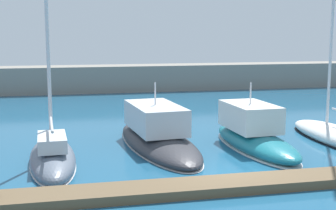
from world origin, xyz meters
The scene contains 6 objects.
ground_plane centered at (0.00, 0.00, 0.00)m, with size 120.00×120.00×0.00m, color #1E567A.
dock_pier centered at (0.00, -2.02, 0.18)m, with size 32.51×1.59×0.36m, color brown.
breakwater_seawall centered at (0.00, 28.24, 1.28)m, with size 108.00×3.42×2.56m, color gray.
sailboat_slate_second centered at (-7.16, 2.96, 0.40)m, with size 2.35×7.30×15.21m.
motorboat_charcoal_third centered at (-1.94, 5.31, 0.56)m, with size 3.97×10.44×3.62m.
motorboat_teal_fourth centered at (2.80, 3.85, 0.71)m, with size 2.84×8.12×3.49m.
Camera 1 is at (-6.45, -17.74, 5.83)m, focal length 49.48 mm.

